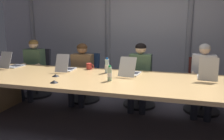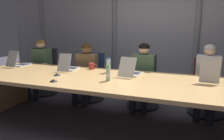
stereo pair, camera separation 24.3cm
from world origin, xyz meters
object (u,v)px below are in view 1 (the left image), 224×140
office_chair_left_end (38,78)px  water_bottle_primary (107,66)px  person_left_end (33,65)px  person_right_mid (203,75)px  water_bottle_secondary (110,74)px  laptop_right_mid (207,75)px  laptop_left_end (12,64)px  coffee_mug_near (89,66)px  person_center (140,72)px  conference_mic_right_side (54,82)px  laptop_center (130,71)px  office_chair_left_mid (86,82)px  office_chair_center (140,86)px  office_chair_right_mid (202,91)px  laptop_left_mid (66,67)px  conference_mic_middle (56,75)px  person_left_mid (81,69)px

office_chair_left_end → water_bottle_primary: size_ratio=4.06×
person_left_end → person_right_mid: bearing=88.6°
person_left_end → water_bottle_secondary: (1.96, -1.01, 0.15)m
laptop_right_mid → person_left_end: size_ratio=0.35×
person_left_end → laptop_left_end: bearing=-4.3°
person_right_mid → coffee_mug_near: size_ratio=8.45×
water_bottle_secondary → person_right_mid: bearing=37.5°
person_center → person_left_end: bearing=-90.8°
laptop_left_end → person_right_mid: bearing=-79.1°
coffee_mug_near → conference_mic_right_side: (-0.11, -0.98, -0.04)m
laptop_right_mid → person_right_mid: size_ratio=0.36×
laptop_center → water_bottle_primary: laptop_center is taller
laptop_center → water_bottle_primary: (-0.39, 0.06, 0.05)m
conference_mic_right_side → office_chair_left_mid: bearing=96.6°
water_bottle_primary → coffee_mug_near: bearing=153.3°
laptop_center → person_left_end: person_left_end is taller
office_chair_left_end → water_bottle_primary: (1.78, -0.69, 0.48)m
person_right_mid → water_bottle_primary: size_ratio=4.87×
office_chair_left_mid → person_center: (1.11, -0.16, 0.32)m
office_chair_center → water_bottle_secondary: bearing=-17.8°
office_chair_right_mid → person_left_end: person_left_end is taller
laptop_left_end → office_chair_left_end: laptop_left_end is taller
coffee_mug_near → laptop_center: bearing=-18.0°
laptop_left_end → office_chair_left_mid: laptop_left_end is taller
office_chair_left_mid → water_bottle_primary: bearing=53.9°
laptop_center → office_chair_left_mid: size_ratio=0.52×
laptop_center → office_chair_left_mid: laptop_center is taller
office_chair_center → conference_mic_right_side: bearing=-38.1°
laptop_right_mid → laptop_left_end: bearing=94.5°
laptop_left_mid → office_chair_left_end: 1.36m
water_bottle_secondary → conference_mic_right_side: water_bottle_secondary is taller
office_chair_left_mid → laptop_left_mid: bearing=6.2°
water_bottle_primary → office_chair_center: bearing=57.5°
conference_mic_middle → person_center: bearing=41.4°
laptop_left_end → laptop_center: bearing=-89.4°
office_chair_left_mid → person_right_mid: 2.20m
office_chair_right_mid → office_chair_left_end: bearing=-96.5°
office_chair_right_mid → person_right_mid: (-0.03, -0.16, 0.32)m
laptop_left_end → laptop_right_mid: laptop_right_mid is taller
water_bottle_secondary → conference_mic_middle: bearing=177.8°
laptop_left_end → laptop_right_mid: bearing=-88.6°
coffee_mug_near → conference_mic_middle: size_ratio=1.28×
laptop_right_mid → office_chair_left_mid: (-2.15, 0.71, -0.44)m
laptop_left_end → water_bottle_primary: size_ratio=1.80×
person_left_end → person_left_mid: bearing=88.6°
laptop_left_mid → water_bottle_primary: (0.71, 0.04, 0.05)m
laptop_center → water_bottle_secondary: (-0.20, -0.43, 0.04)m
coffee_mug_near → water_bottle_secondary: bearing=-50.1°
person_left_end → person_center: bearing=88.7°
office_chair_left_end → office_chair_center: size_ratio=1.04×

